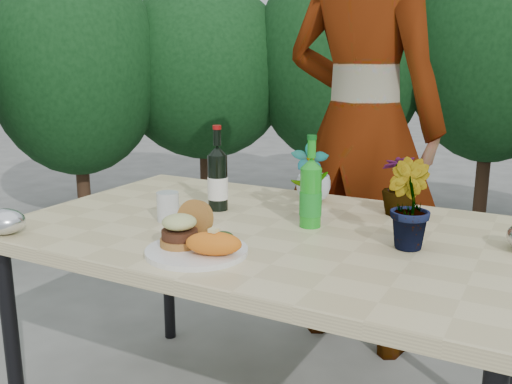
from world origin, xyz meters
The scene contains 16 objects.
patio_table centered at (0.00, 0.00, 0.69)m, with size 1.60×1.00×0.75m.
shrub_hedge centered at (-0.07, 1.75, 1.15)m, with size 6.80×4.97×2.14m.
dinner_plate centered at (-0.06, -0.31, 0.76)m, with size 0.28×0.28×0.01m, color white.
burger_stack centered at (-0.11, -0.30, 0.81)m, with size 0.11×0.16×0.11m.
sweet_potato centered at (0.01, -0.33, 0.80)m, with size 0.15×0.08×0.06m, color orange.
grilled_veg centered at (-0.04, -0.22, 0.78)m, with size 0.08×0.05×0.03m.
wine_bottle centered at (-0.25, 0.10, 0.86)m, with size 0.07×0.07×0.30m.
sparkling_water centered at (0.11, 0.07, 0.86)m, with size 0.07×0.07×0.29m.
plastic_cup centered at (-0.32, -0.09, 0.80)m, with size 0.07×0.07×0.10m, color silver.
seedling_left centered at (0.06, 0.20, 0.87)m, with size 0.13×0.09×0.24m, color #2D5F20.
seedling_mid centered at (0.43, 0.01, 0.87)m, with size 0.14×0.11×0.25m, color #225A1F.
seedling_right centered at (0.32, 0.34, 0.85)m, with size 0.11×0.11×0.21m, color #25561D.
blue_bowl centered at (0.00, 0.37, 0.80)m, with size 0.13×0.13×0.10m, color silver.
foil_packet_left centered at (-0.67, -0.44, 0.79)m, with size 0.13×0.11×0.08m, color silver.
person centered at (0.03, 0.81, 0.98)m, with size 0.72×0.47×1.97m, color #A46C52.
terracotta_pot centered at (-1.84, 1.82, 0.07)m, with size 0.17×0.17×0.14m.
Camera 1 is at (0.78, -1.53, 1.27)m, focal length 40.00 mm.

